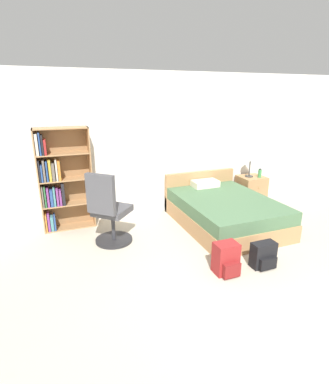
% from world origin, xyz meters
% --- Properties ---
extents(ground_plane, '(14.00, 14.00, 0.00)m').
position_xyz_m(ground_plane, '(0.00, 0.00, 0.00)').
color(ground_plane, '#BCB29E').
extents(wall_back, '(9.00, 0.06, 2.60)m').
position_xyz_m(wall_back, '(0.00, 3.23, 1.30)').
color(wall_back, white).
rests_on(wall_back, ground_plane).
extents(bookshelf, '(0.84, 0.28, 1.71)m').
position_xyz_m(bookshelf, '(-1.97, 3.02, 0.84)').
color(bookshelf, '#AD7F51').
rests_on(bookshelf, ground_plane).
extents(bed, '(1.48, 2.00, 0.75)m').
position_xyz_m(bed, '(0.68, 2.18, 0.26)').
color(bed, '#AD7F51').
rests_on(bed, ground_plane).
extents(office_chair, '(0.72, 0.72, 1.15)m').
position_xyz_m(office_chair, '(-1.33, 2.15, 0.52)').
color(office_chair, '#232326').
rests_on(office_chair, ground_plane).
extents(nightstand, '(0.52, 0.49, 0.58)m').
position_xyz_m(nightstand, '(1.81, 2.91, 0.29)').
color(nightstand, '#AD7F51').
rests_on(nightstand, ground_plane).
extents(table_lamp, '(0.21, 0.21, 0.50)m').
position_xyz_m(table_lamp, '(1.74, 2.93, 0.97)').
color(table_lamp, '#333333').
rests_on(table_lamp, nightstand).
extents(water_bottle, '(0.07, 0.07, 0.18)m').
position_xyz_m(water_bottle, '(1.90, 2.79, 0.67)').
color(water_bottle, '#3F8C4C').
rests_on(water_bottle, nightstand).
extents(backpack_black, '(0.33, 0.22, 0.35)m').
position_xyz_m(backpack_black, '(0.44, 0.77, 0.16)').
color(backpack_black, black).
rests_on(backpack_black, ground_plane).
extents(backpack_red, '(0.30, 0.29, 0.41)m').
position_xyz_m(backpack_red, '(-0.10, 0.83, 0.20)').
color(backpack_red, maroon).
rests_on(backpack_red, ground_plane).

